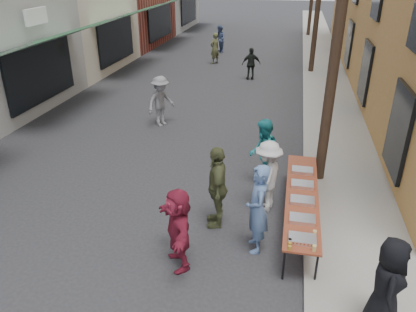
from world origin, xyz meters
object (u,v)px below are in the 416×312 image
at_px(server, 387,285).
at_px(catering_tray_sausage, 302,239).
at_px(guest_front_c, 263,154).
at_px(utility_pole_near, 342,4).
at_px(serving_table, 302,196).

bearing_deg(server, catering_tray_sausage, 55.63).
xyz_separation_m(catering_tray_sausage, guest_front_c, (-1.01, 3.22, 0.13)).
relative_size(utility_pole_near, server, 5.41).
xyz_separation_m(catering_tray_sausage, server, (1.24, -1.09, 0.14)).
bearing_deg(utility_pole_near, serving_table, -103.07).
bearing_deg(guest_front_c, serving_table, 28.03).
xyz_separation_m(serving_table, catering_tray_sausage, (-0.00, -1.65, 0.08)).
bearing_deg(server, serving_table, 31.24).
relative_size(catering_tray_sausage, server, 0.30).
xyz_separation_m(utility_pole_near, guest_front_c, (-1.51, -0.58, -3.58)).
bearing_deg(catering_tray_sausage, utility_pole_near, 82.51).
height_order(catering_tray_sausage, guest_front_c, guest_front_c).
xyz_separation_m(utility_pole_near, serving_table, (-0.50, -2.15, -3.79)).
distance_m(utility_pole_near, catering_tray_sausage, 5.34).
relative_size(guest_front_c, server, 1.10).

